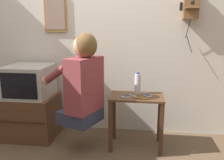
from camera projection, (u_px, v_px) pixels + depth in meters
The scene contains 11 objects.
wall_back at pixel (96, 31), 2.92m from camera, with size 6.80×0.05×2.55m.
side_table at pixel (136, 108), 2.61m from camera, with size 0.58×0.37×0.60m.
person at pixel (83, 82), 2.45m from camera, with size 0.64×0.58×0.95m.
tv_stand at pixel (30, 116), 2.91m from camera, with size 0.64×0.51×0.52m.
television at pixel (29, 81), 2.81m from camera, with size 0.51×0.50×0.37m.
wall_phone_antique at pixel (191, 5), 2.64m from camera, with size 0.21×0.18×0.72m.
framed_picture at pixel (55, 14), 2.90m from camera, with size 0.28×0.03×0.43m.
cell_phone_held at pixel (127, 96), 2.54m from camera, with size 0.12×0.13×0.01m.
cell_phone_spare at pixel (147, 95), 2.58m from camera, with size 0.09×0.14×0.01m.
water_bottle at pixel (138, 84), 2.63m from camera, with size 0.07×0.07×0.24m.
toothbrush at pixel (139, 98), 2.47m from camera, with size 0.16×0.06×0.02m.
Camera 1 is at (0.59, -1.76, 1.35)m, focal length 38.00 mm.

